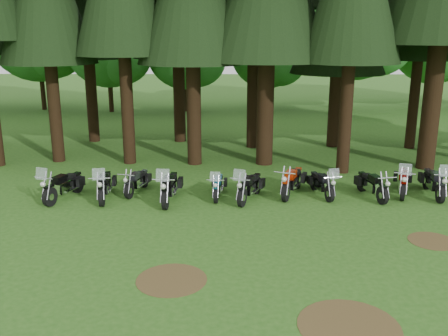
{
  "coord_description": "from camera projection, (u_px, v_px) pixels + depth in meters",
  "views": [
    {
      "loc": [
        -1.53,
        -13.32,
        6.05
      ],
      "look_at": [
        -1.77,
        5.0,
        1.0
      ],
      "focal_mm": 40.0,
      "sensor_mm": 36.0,
      "label": 1
    }
  ],
  "objects": [
    {
      "name": "motorcycle_8",
      "position": [
        372.0,
        186.0,
        18.64
      ],
      "size": [
        0.64,
        2.2,
        0.91
      ],
      "rotation": [
        0.0,
        0.0,
        0.23
      ],
      "color": "black",
      "rests_on": "ground"
    },
    {
      "name": "dirt_patch_0",
      "position": [
        172.0,
        280.0,
        12.54
      ],
      "size": [
        1.8,
        1.8,
        0.01
      ],
      "primitive_type": "cylinder",
      "color": "#4C3D1E",
      "rests_on": "ground"
    },
    {
      "name": "motorcycle_1",
      "position": [
        105.0,
        186.0,
        18.46
      ],
      "size": [
        0.55,
        2.37,
        1.48
      ],
      "rotation": [
        0.0,
        0.0,
        0.1
      ],
      "color": "black",
      "rests_on": "ground"
    },
    {
      "name": "motorcycle_9",
      "position": [
        403.0,
        182.0,
        19.02
      ],
      "size": [
        0.99,
        2.32,
        1.48
      ],
      "rotation": [
        0.0,
        0.0,
        -0.31
      ],
      "color": "black",
      "rests_on": "ground"
    },
    {
      "name": "motorcycle_7",
      "position": [
        322.0,
        184.0,
        18.83
      ],
      "size": [
        0.74,
        2.13,
        1.34
      ],
      "rotation": [
        0.0,
        0.0,
        0.23
      ],
      "color": "black",
      "rests_on": "ground"
    },
    {
      "name": "decid_3",
      "position": [
        188.0,
        52.0,
        37.52
      ],
      "size": [
        6.12,
        5.95,
        7.65
      ],
      "color": "black",
      "rests_on": "ground"
    },
    {
      "name": "dirt_patch_1",
      "position": [
        432.0,
        241.0,
        14.86
      ],
      "size": [
        1.4,
        1.4,
        0.01
      ],
      "primitive_type": "cylinder",
      "color": "#4C3D1E",
      "rests_on": "ground"
    },
    {
      "name": "decid_5",
      "position": [
        361.0,
        28.0,
        37.46
      ],
      "size": [
        8.45,
        8.21,
        10.56
      ],
      "color": "black",
      "rests_on": "ground"
    },
    {
      "name": "ground",
      "position": [
        283.0,
        247.0,
        14.43
      ],
      "size": [
        120.0,
        120.0,
        0.0
      ],
      "primitive_type": "plane",
      "color": "#275918",
      "rests_on": "ground"
    },
    {
      "name": "dirt_patch_2",
      "position": [
        349.0,
        326.0,
        10.56
      ],
      "size": [
        2.2,
        2.2,
        0.01
      ],
      "primitive_type": "cylinder",
      "color": "#4C3D1E",
      "rests_on": "ground"
    },
    {
      "name": "motorcycle_3",
      "position": [
        170.0,
        188.0,
        18.17
      ],
      "size": [
        0.52,
        2.48,
        1.56
      ],
      "rotation": [
        0.0,
        0.0,
        -0.07
      ],
      "color": "black",
      "rests_on": "ground"
    },
    {
      "name": "decid_2",
      "position": [
        111.0,
        46.0,
        37.13
      ],
      "size": [
        6.72,
        6.53,
        8.4
      ],
      "color": "black",
      "rests_on": "ground"
    },
    {
      "name": "motorcycle_0",
      "position": [
        63.0,
        186.0,
        18.43
      ],
      "size": [
        1.03,
        2.35,
        1.5
      ],
      "rotation": [
        0.0,
        0.0,
        -0.32
      ],
      "color": "black",
      "rests_on": "ground"
    },
    {
      "name": "motorcycle_2",
      "position": [
        137.0,
        182.0,
        19.2
      ],
      "size": [
        0.61,
        2.03,
        0.84
      ],
      "rotation": [
        0.0,
        0.0,
        -0.24
      ],
      "color": "black",
      "rests_on": "ground"
    },
    {
      "name": "motorcycle_6",
      "position": [
        292.0,
        182.0,
        18.95
      ],
      "size": [
        1.04,
        2.31,
        0.99
      ],
      "rotation": [
        0.0,
        0.0,
        -0.38
      ],
      "color": "black",
      "rests_on": "ground"
    },
    {
      "name": "motorcycle_10",
      "position": [
        434.0,
        183.0,
        18.81
      ],
      "size": [
        0.54,
        2.42,
        1.52
      ],
      "rotation": [
        0.0,
        0.0,
        -0.08
      ],
      "color": "black",
      "rests_on": "ground"
    },
    {
      "name": "decid_6",
      "position": [
        440.0,
        42.0,
        38.9
      ],
      "size": [
        7.06,
        6.86,
        8.82
      ],
      "color": "black",
      "rests_on": "ground"
    },
    {
      "name": "motorcycle_4",
      "position": [
        218.0,
        186.0,
        18.68
      ],
      "size": [
        0.44,
        2.0,
        1.25
      ],
      "rotation": [
        0.0,
        0.0,
        -0.08
      ],
      "color": "black",
      "rests_on": "ground"
    },
    {
      "name": "decid_4",
      "position": [
        271.0,
        53.0,
        38.63
      ],
      "size": [
        5.93,
        5.76,
        7.41
      ],
      "color": "black",
      "rests_on": "ground"
    },
    {
      "name": "motorcycle_5",
      "position": [
        250.0,
        187.0,
        18.35
      ],
      "size": [
        1.12,
        2.25,
        1.46
      ],
      "rotation": [
        0.0,
        0.0,
        -0.38
      ],
      "color": "black",
      "rests_on": "ground"
    },
    {
      "name": "decid_1",
      "position": [
        41.0,
        34.0,
        37.92
      ],
      "size": [
        7.91,
        7.69,
        9.88
      ],
      "color": "black",
      "rests_on": "ground"
    }
  ]
}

